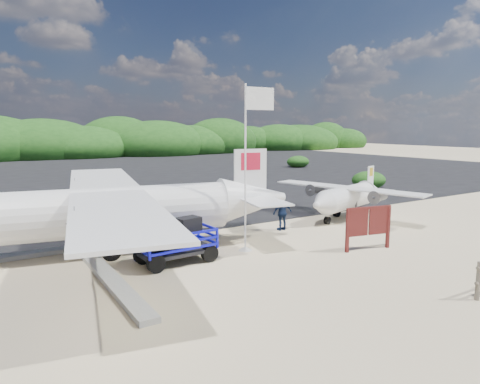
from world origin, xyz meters
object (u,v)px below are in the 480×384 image
object	(u,v)px
crew_c	(282,213)
aircraft_large	(289,172)
flagpole	(245,250)
crew_a	(188,211)
crew_b	(167,224)
baggage_cart	(177,263)
signboard	(367,250)

from	to	relation	value
crew_c	aircraft_large	xyz separation A→B (m)	(14.63, 18.03, -0.76)
flagpole	crew_a	bearing A→B (deg)	102.47
crew_b	crew_c	size ratio (longest dim) A/B	1.01
baggage_cart	crew_c	xyz separation A→B (m)	(5.56, 1.69, 0.76)
flagpole	crew_b	bearing A→B (deg)	132.17
signboard	crew_a	size ratio (longest dim) A/B	1.03
baggage_cart	signboard	size ratio (longest dim) A/B	1.35
signboard	crew_b	bearing A→B (deg)	153.66
crew_a	aircraft_large	distance (m)	24.64
signboard	crew_a	xyz separation A→B (m)	(-4.41, 5.44, 0.94)
flagpole	crew_b	size ratio (longest dim) A/B	3.75
baggage_cart	aircraft_large	bearing A→B (deg)	41.06
baggage_cart	crew_c	distance (m)	5.86
aircraft_large	crew_c	bearing A→B (deg)	62.03
baggage_cart	signboard	world-z (taller)	signboard
flagpole	crew_c	world-z (taller)	flagpole
flagpole	crew_a	size ratio (longest dim) A/B	3.07
flagpole	crew_c	xyz separation A→B (m)	(2.93, 1.67, 0.76)
flagpole	crew_c	size ratio (longest dim) A/B	3.81
baggage_cart	crew_a	world-z (taller)	crew_a
crew_b	crew_a	bearing A→B (deg)	-162.65
crew_a	aircraft_large	bearing A→B (deg)	-140.32
crew_a	crew_c	distance (m)	3.94
crew_b	aircraft_large	size ratio (longest dim) A/B	0.10
baggage_cart	crew_a	distance (m)	3.85
crew_b	signboard	bearing A→B (deg)	122.91
baggage_cart	crew_c	world-z (taller)	crew_c
signboard	aircraft_large	distance (m)	25.96
baggage_cart	aircraft_large	world-z (taller)	aircraft_large
flagpole	crew_b	world-z (taller)	flagpole
signboard	crew_a	bearing A→B (deg)	140.76
flagpole	crew_c	distance (m)	3.46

